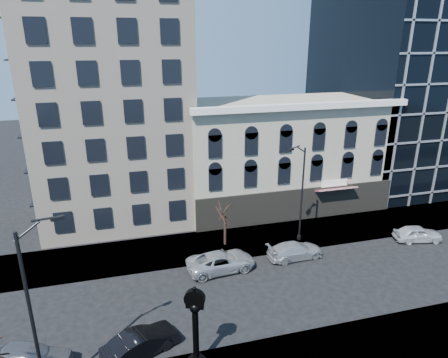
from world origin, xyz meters
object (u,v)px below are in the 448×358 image
object	(u,v)px
street_lamp_near	(39,264)
car_near_b	(141,343)
street_clock	(196,332)
car_near_a	(28,358)

from	to	relation	value
street_lamp_near	car_near_b	bearing A→B (deg)	-0.81
street_lamp_near	car_near_b	world-z (taller)	street_lamp_near
street_lamp_near	car_near_b	size ratio (longest dim) A/B	2.19
car_near_b	street_lamp_near	bearing A→B (deg)	86.33
street_clock	street_lamp_near	world-z (taller)	street_lamp_near
street_clock	street_lamp_near	bearing A→B (deg)	-158.07
street_clock	car_near_b	size ratio (longest dim) A/B	1.15
street_lamp_near	car_near_a	bearing A→B (deg)	113.00
street_clock	car_near_b	bearing A→B (deg)	171.44
car_near_a	street_clock	bearing A→B (deg)	-87.24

